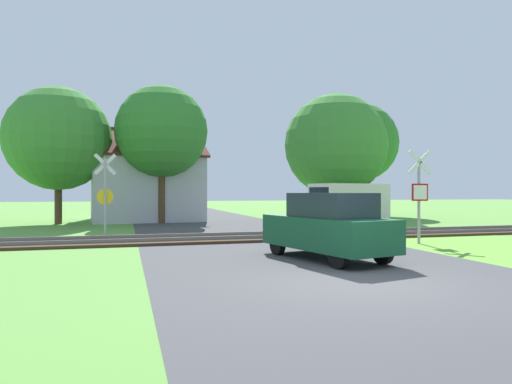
{
  "coord_description": "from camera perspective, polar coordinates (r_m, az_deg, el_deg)",
  "views": [
    {
      "loc": [
        -4.58,
        -8.12,
        1.82
      ],
      "look_at": [
        0.5,
        9.66,
        1.8
      ],
      "focal_mm": 32.0,
      "sensor_mm": 36.0,
      "label": 1
    }
  ],
  "objects": [
    {
      "name": "road_asphalt",
      "position": [
        11.26,
        8.39,
        -9.22
      ],
      "size": [
        8.39,
        80.0,
        0.01
      ],
      "primitive_type": "cube",
      "color": "#424244",
      "rests_on": "ground"
    },
    {
      "name": "house",
      "position": [
        29.76,
        -13.65,
        0.66
      ],
      "size": [
        7.29,
        7.15,
        5.82
      ],
      "rotation": [
        0.0,
        0.0,
        0.08
      ],
      "color": "#B7B7BC",
      "rests_on": "ground"
    },
    {
      "name": "mail_truck",
      "position": [
        25.05,
        11.31,
        -1.27
      ],
      "size": [
        5.21,
        3.02,
        2.24
      ],
      "rotation": [
        0.0,
        0.0,
        1.82
      ],
      "color": "silver",
      "rests_on": "ground"
    },
    {
      "name": "tree_left",
      "position": [
        27.88,
        -23.48,
        6.13
      ],
      "size": [
        5.77,
        5.77,
        7.66
      ],
      "color": "#513823",
      "rests_on": "ground"
    },
    {
      "name": "crossing_sign_far",
      "position": [
        19.29,
        -18.34,
        0.16
      ],
      "size": [
        0.88,
        0.16,
        3.36
      ],
      "rotation": [
        0.0,
        0.0,
        0.1
      ],
      "color": "#9E9EA5",
      "rests_on": "ground"
    },
    {
      "name": "tree_center",
      "position": [
        26.98,
        -11.71,
        7.4
      ],
      "size": [
        5.28,
        5.28,
        7.92
      ],
      "color": "#513823",
      "rests_on": "ground"
    },
    {
      "name": "parked_car",
      "position": [
        12.34,
        8.95,
        -4.23
      ],
      "size": [
        2.51,
        4.27,
        1.78
      ],
      "rotation": [
        0.0,
        0.0,
        0.23
      ],
      "color": "#144C2D",
      "rests_on": "ground"
    },
    {
      "name": "ground_plane",
      "position": [
        9.5,
        13.46,
        -10.97
      ],
      "size": [
        160.0,
        160.0,
        0.0
      ],
      "primitive_type": "plane",
      "color": "#5B933D"
    },
    {
      "name": "tree_right",
      "position": [
        30.77,
        9.93,
        5.78
      ],
      "size": [
        6.77,
        6.77,
        8.27
      ],
      "color": "#513823",
      "rests_on": "ground"
    },
    {
      "name": "tree_far",
      "position": [
        35.83,
        12.73,
        6.04
      ],
      "size": [
        5.95,
        5.95,
        8.54
      ],
      "color": "#513823",
      "rests_on": "ground"
    },
    {
      "name": "stop_sign_near",
      "position": [
        16.82,
        19.74,
        0.01
      ],
      "size": [
        0.87,
        0.18,
        3.27
      ],
      "rotation": [
        0.0,
        0.0,
        3.03
      ],
      "color": "#9E9EA5",
      "rests_on": "ground"
    },
    {
      "name": "rail_track",
      "position": [
        17.48,
        -0.68,
        -5.72
      ],
      "size": [
        60.0,
        2.6,
        0.22
      ],
      "color": "#422D1E",
      "rests_on": "ground"
    }
  ]
}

